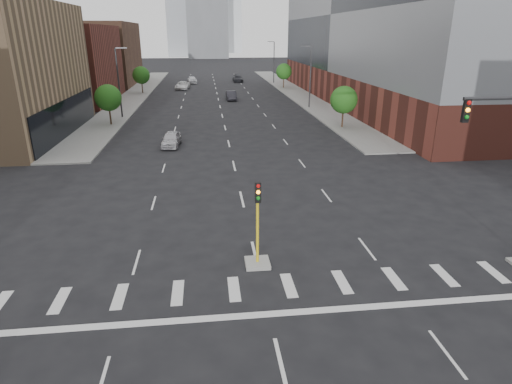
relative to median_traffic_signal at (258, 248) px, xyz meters
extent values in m
cube|color=gray|center=(-15.00, 65.03, -0.90)|extent=(5.00, 92.00, 0.15)
cube|color=gray|center=(15.00, 65.03, -0.90)|extent=(5.00, 92.00, 0.15)
cube|color=brown|center=(-27.50, 57.03, 5.03)|extent=(20.00, 22.00, 12.00)
cube|color=brown|center=(-27.50, 83.03, 5.53)|extent=(20.00, 24.00, 13.00)
cube|color=brown|center=(29.50, 51.03, 1.53)|extent=(24.00, 70.00, 5.00)
cube|color=slate|center=(29.50, 51.03, 12.53)|extent=(24.00, 70.00, 17.00)
cube|color=slate|center=(0.00, 191.03, 21.03)|extent=(18.00, 18.00, 44.00)
cube|color=#999993|center=(0.00, 0.03, -0.87)|extent=(1.20, 1.20, 0.20)
cylinder|color=gold|center=(0.00, 0.03, 0.83)|extent=(0.14, 0.14, 3.20)
cube|color=black|center=(0.00, -0.15, 2.93)|extent=(0.28, 0.18, 1.00)
sphere|color=red|center=(0.00, -0.25, 3.28)|extent=(0.18, 0.18, 0.18)
sphere|color=orange|center=(0.00, -0.25, 2.98)|extent=(0.18, 0.18, 0.18)
sphere|color=#0C7F19|center=(0.00, -0.25, 2.68)|extent=(0.18, 0.18, 0.18)
cube|color=black|center=(8.70, -1.47, 6.73)|extent=(0.28, 0.18, 1.00)
sphere|color=red|center=(8.70, -1.59, 7.08)|extent=(0.18, 0.18, 0.18)
sphere|color=orange|center=(8.70, -1.59, 6.78)|extent=(0.18, 0.18, 0.18)
sphere|color=#0C7F19|center=(8.70, -1.59, 6.48)|extent=(0.18, 0.18, 0.18)
cylinder|color=#2D2D30|center=(13.50, 46.03, 3.53)|extent=(0.20, 0.20, 9.00)
cube|color=#2D2D30|center=(12.70, 46.03, 8.03)|extent=(1.40, 0.22, 0.15)
cylinder|color=#2D2D30|center=(13.50, 81.03, 3.53)|extent=(0.20, 0.20, 9.00)
cube|color=#2D2D30|center=(12.70, 81.03, 8.03)|extent=(1.40, 0.22, 0.15)
cylinder|color=#2D2D30|center=(-13.50, 41.03, 3.53)|extent=(0.20, 0.20, 9.00)
cube|color=#2D2D30|center=(-12.70, 41.03, 8.03)|extent=(1.40, 0.22, 0.15)
cylinder|color=#382619|center=(-14.00, 36.03, 0.05)|extent=(0.20, 0.20, 1.75)
sphere|color=#165115|center=(-14.00, 36.03, 2.43)|extent=(3.20, 3.20, 3.20)
cylinder|color=#382619|center=(-14.00, 66.03, 0.05)|extent=(0.20, 0.20, 1.75)
sphere|color=#165115|center=(-14.00, 66.03, 2.43)|extent=(3.20, 3.20, 3.20)
cylinder|color=#382619|center=(14.00, 31.03, 0.05)|extent=(0.20, 0.20, 1.75)
sphere|color=#165115|center=(14.00, 31.03, 2.43)|extent=(3.20, 3.20, 3.20)
cylinder|color=#382619|center=(14.00, 71.03, 0.05)|extent=(0.20, 0.20, 1.75)
sphere|color=#165115|center=(14.00, 71.03, 2.43)|extent=(3.20, 3.20, 3.20)
imported|color=#AEADB2|center=(-5.83, 24.59, -0.24)|extent=(2.06, 4.44, 1.47)
imported|color=#232328|center=(2.17, 55.81, -0.22)|extent=(1.75, 4.63, 1.51)
imported|color=white|center=(-6.78, 72.06, -0.22)|extent=(3.05, 5.67, 1.51)
imported|color=#222328|center=(5.51, 84.65, -0.20)|extent=(2.30, 5.36, 1.54)
imported|color=silver|center=(-5.04, 82.90, -0.16)|extent=(2.38, 4.96, 1.64)
camera|label=1|loc=(-2.23, -18.42, 9.80)|focal=30.00mm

